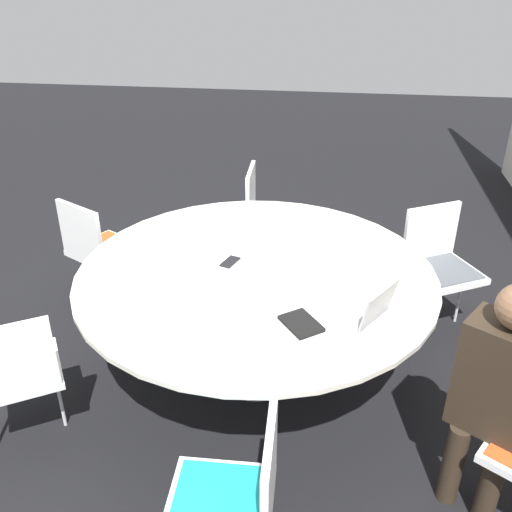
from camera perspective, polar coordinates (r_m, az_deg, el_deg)
ground_plane at (r=3.73m, az=0.00°, el=-11.37°), size 16.00×16.00×0.00m
conference_table at (r=3.34m, az=0.00°, el=-2.68°), size 2.08×2.08×0.74m
chair_1 at (r=4.08m, az=17.82°, el=-0.30°), size 0.58×0.59×0.86m
chair_2 at (r=4.62m, az=1.05°, el=4.59°), size 0.45×0.43×0.86m
chair_3 at (r=4.23m, az=-15.53°, el=1.10°), size 0.58×0.59×0.86m
chair_4 at (r=3.18m, az=-23.02°, el=-10.40°), size 0.59×0.59×0.86m
chair_5 at (r=2.40m, az=-2.01°, el=-22.91°), size 0.45×0.43×0.86m
person_0 at (r=2.76m, az=23.13°, el=-11.85°), size 0.38×0.42×1.21m
laptop at (r=2.92m, az=11.07°, el=-5.39°), size 0.37×0.36×0.21m
spiral_notebook at (r=2.86m, az=4.53°, el=-6.75°), size 0.26×0.25×0.02m
coffee_cup at (r=3.54m, az=3.71°, el=1.34°), size 0.09×0.09×0.08m
cell_phone at (r=3.39m, az=-2.61°, el=-0.59°), size 0.16×0.11×0.01m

